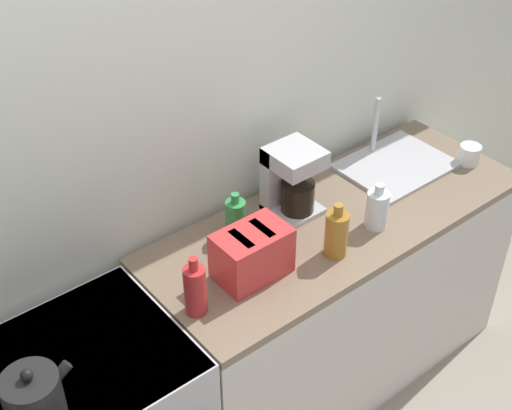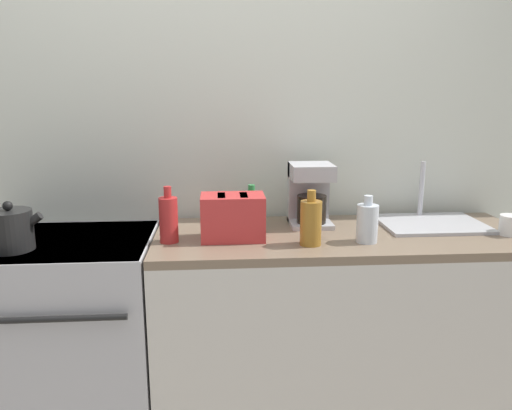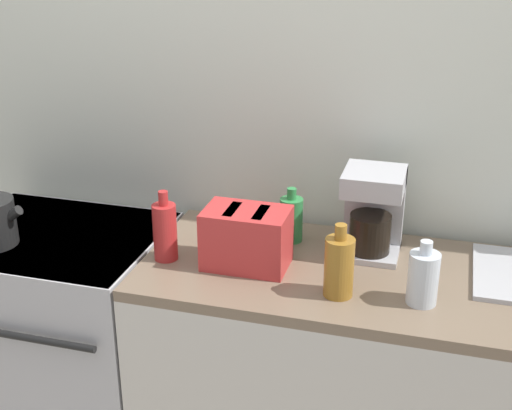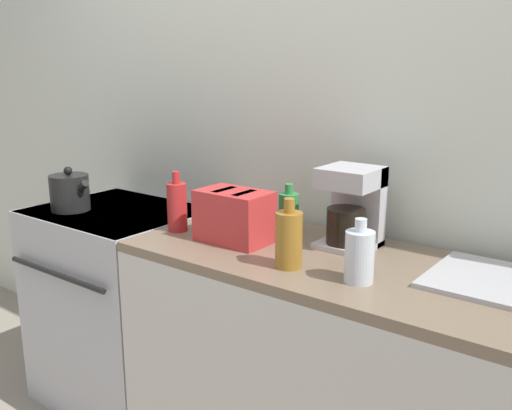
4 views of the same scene
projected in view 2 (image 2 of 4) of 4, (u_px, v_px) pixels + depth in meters
wall_back at (209, 141)px, 2.44m from camera, size 8.00×0.05×2.60m
stove at (72, 338)px, 2.20m from camera, size 0.73×0.65×0.93m
counter_block at (339, 330)px, 2.30m from camera, size 1.65×0.64×0.93m
kettle at (11, 230)px, 1.95m from camera, size 0.22×0.17×0.20m
toaster at (233, 217)px, 2.10m from camera, size 0.27×0.17×0.19m
coffee_maker at (310, 193)px, 2.32m from camera, size 0.19×0.20×0.29m
sink_tray at (431, 222)px, 2.33m from camera, size 0.47×0.37×0.28m
bottle_amber at (311, 222)px, 2.01m from camera, size 0.09×0.09×0.23m
bottle_green at (252, 208)px, 2.32m from camera, size 0.08×0.08×0.19m
bottle_clear at (367, 223)px, 2.05m from camera, size 0.09×0.09×0.20m
bottle_red at (169, 219)px, 2.05m from camera, size 0.08×0.08×0.24m
cup_white at (510, 225)px, 2.16m from camera, size 0.09×0.09×0.09m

